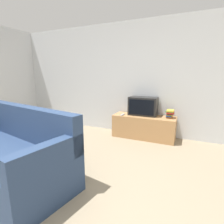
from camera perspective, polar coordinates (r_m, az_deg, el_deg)
The scene contains 7 objects.
ground_plane at distance 2.25m, azimuth -26.74°, elevation -28.03°, with size 14.00×14.00×0.00m, color gray.
wall_back at distance 4.29m, azimuth 4.80°, elevation 10.63°, with size 9.00×0.06×2.60m.
tv_stand at distance 4.03m, azimuth 10.31°, elevation -4.76°, with size 1.37×0.48×0.50m.
television at distance 4.00m, azimuth 10.10°, elevation 1.90°, with size 0.63×0.34×0.41m.
couch at distance 2.83m, azimuth -30.35°, elevation -12.21°, with size 2.17×1.22×0.96m.
book_stack at distance 3.89m, azimuth 18.40°, elevation -0.45°, with size 0.18×0.22×0.17m.
remote_on_stand at distance 3.97m, azimuth 3.42°, elevation -0.87°, with size 0.06×0.16×0.02m.
Camera 1 is at (1.44, -1.01, 1.40)m, focal length 28.00 mm.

